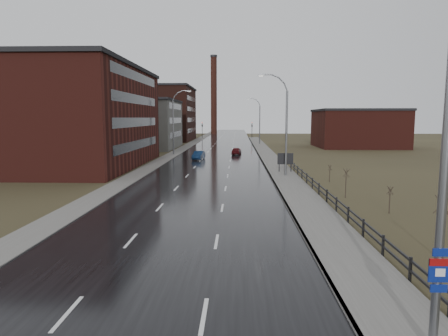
# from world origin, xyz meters

# --- Properties ---
(road) EXTENTS (14.00, 300.00, 0.06)m
(road) POSITION_xyz_m (0.00, 60.00, 0.03)
(road) COLOR black
(road) RESTS_ON ground
(sidewalk_right) EXTENTS (3.20, 180.00, 0.18)m
(sidewalk_right) POSITION_xyz_m (8.60, 35.00, 0.09)
(sidewalk_right) COLOR #595651
(sidewalk_right) RESTS_ON ground
(curb_right) EXTENTS (0.16, 180.00, 0.18)m
(curb_right) POSITION_xyz_m (7.08, 35.00, 0.09)
(curb_right) COLOR slate
(curb_right) RESTS_ON ground
(sidewalk_left) EXTENTS (2.40, 260.00, 0.12)m
(sidewalk_left) POSITION_xyz_m (-8.20, 60.00, 0.06)
(sidewalk_left) COLOR #595651
(sidewalk_left) RESTS_ON ground
(warehouse_near) EXTENTS (22.44, 28.56, 13.50)m
(warehouse_near) POSITION_xyz_m (-20.99, 45.00, 6.76)
(warehouse_near) COLOR #471914
(warehouse_near) RESTS_ON ground
(warehouse_mid) EXTENTS (16.32, 20.40, 10.50)m
(warehouse_mid) POSITION_xyz_m (-17.99, 78.00, 5.26)
(warehouse_mid) COLOR slate
(warehouse_mid) RESTS_ON ground
(warehouse_far) EXTENTS (26.52, 24.48, 15.50)m
(warehouse_far) POSITION_xyz_m (-22.99, 108.00, 7.76)
(warehouse_far) COLOR #331611
(warehouse_far) RESTS_ON ground
(building_right) EXTENTS (18.36, 16.32, 8.50)m
(building_right) POSITION_xyz_m (30.30, 82.00, 4.26)
(building_right) COLOR #471914
(building_right) RESTS_ON ground
(smokestack) EXTENTS (2.70, 2.70, 30.70)m
(smokestack) POSITION_xyz_m (-6.00, 150.00, 15.50)
(smokestack) COLOR #331611
(smokestack) RESTS_ON ground
(streetlight_main) EXTENTS (3.91, 0.29, 12.11)m
(streetlight_main) POSITION_xyz_m (8.47, 2.00, 6.06)
(streetlight_main) COLOR slate
(streetlight_main) RESTS_ON ground
(streetlight_right_mid) EXTENTS (3.36, 0.28, 11.35)m
(streetlight_right_mid) POSITION_xyz_m (8.50, 36.00, 5.84)
(streetlight_right_mid) COLOR slate
(streetlight_right_mid) RESTS_ON ground
(streetlight_left) EXTENTS (3.36, 0.28, 11.35)m
(streetlight_left) POSITION_xyz_m (-7.70, 62.00, 5.84)
(streetlight_left) COLOR slate
(streetlight_left) RESTS_ON ground
(streetlight_right_far) EXTENTS (3.36, 0.28, 11.35)m
(streetlight_right_far) POSITION_xyz_m (8.50, 90.00, 5.84)
(streetlight_right_far) COLOR slate
(streetlight_right_far) RESTS_ON ground
(guardrail) EXTENTS (0.10, 53.05, 1.10)m
(guardrail) POSITION_xyz_m (10.30, 18.31, 0.71)
(guardrail) COLOR black
(guardrail) RESTS_ON ground
(shrub_c) EXTENTS (0.71, 0.75, 3.01)m
(shrub_c) POSITION_xyz_m (12.90, 9.93, 1.60)
(shrub_c) COLOR #382D23
(shrub_c) RESTS_ON ground
(shrub_d) EXTENTS (0.46, 0.48, 1.90)m
(shrub_d) POSITION_xyz_m (13.92, 18.91, 1.01)
(shrub_d) COLOR #382D23
(shrub_d) RESTS_ON ground
(shrub_e) EXTENTS (0.58, 0.61, 2.43)m
(shrub_e) POSITION_xyz_m (12.35, 24.29, 1.29)
(shrub_e) COLOR #382D23
(shrub_e) RESTS_ON ground
(shrub_f) EXTENTS (0.43, 0.45, 1.77)m
(shrub_f) POSITION_xyz_m (12.88, 32.42, 0.94)
(shrub_f) COLOR #382D23
(shrub_f) RESTS_ON ground
(billboard) EXTENTS (1.87, 0.17, 2.40)m
(billboard) POSITION_xyz_m (9.10, 39.03, 1.63)
(billboard) COLOR black
(billboard) RESTS_ON ground
(traffic_light_left) EXTENTS (0.58, 2.73, 5.30)m
(traffic_light_left) POSITION_xyz_m (-8.00, 120.00, 4.60)
(traffic_light_left) COLOR black
(traffic_light_left) RESTS_ON ground
(traffic_light_right) EXTENTS (0.58, 2.73, 5.30)m
(traffic_light_right) POSITION_xyz_m (8.00, 120.00, 4.60)
(traffic_light_right) COLOR black
(traffic_light_right) RESTS_ON ground
(car_near) EXTENTS (1.85, 4.17, 1.33)m
(car_near) POSITION_xyz_m (-2.72, 53.76, 0.67)
(car_near) COLOR #0C2040
(car_near) RESTS_ON ground
(car_far) EXTENTS (1.94, 3.94, 1.29)m
(car_far) POSITION_xyz_m (3.21, 62.55, 0.65)
(car_far) COLOR #440B0F
(car_far) RESTS_ON ground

